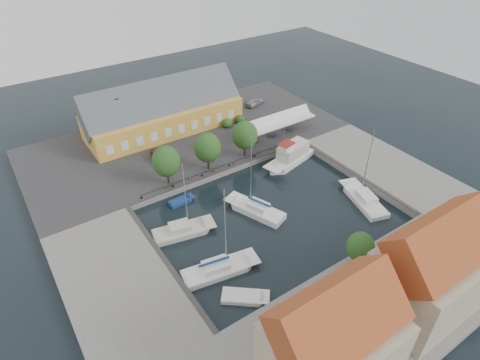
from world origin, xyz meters
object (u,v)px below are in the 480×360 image
Objects in this scene: warehouse at (159,112)px; west_boat_b at (183,231)px; car_silver at (255,102)px; trawler at (291,157)px; tent_canopy at (278,122)px; launch_sw at (244,298)px; launch_nw at (181,202)px; center_sailboat at (256,210)px; car_red at (159,156)px; east_boat_c at (364,200)px; west_boat_d at (219,270)px.

warehouse is 28.32m from west_boat_b.
trawler is at bearing 145.32° from car_silver.
car_silver is 0.39× the size of west_boat_b.
tent_canopy is 1.31× the size of trawler.
warehouse is 40.87m from launch_sw.
car_silver is at bearing 40.06° from west_boat_b.
launch_nw is at bearing 64.42° from west_boat_b.
center_sailboat is (1.20, -28.42, -4.06)m from warehouse.
center_sailboat is (-19.29, -27.07, -1.40)m from car_silver.
launch_nw is (2.06, 19.28, -0.00)m from launch_sw.
launch_nw is at bearing -95.37° from car_red.
car_red is 32.79m from east_boat_c.
east_boat_c is 2.20× the size of launch_sw.
east_boat_c reaches higher than car_silver.
east_boat_c is at bearing -47.85° from car_red.
west_boat_b reaches higher than trawler.
launch_nw is at bearing 80.65° from west_boat_d.
tent_canopy is at bearing 67.98° from trawler.
car_silver is 1.14× the size of launch_nw.
center_sailboat is 1.09× the size of west_boat_b.
west_boat_d is (-24.56, 0.43, 0.01)m from east_boat_c.
trawler is 20.19m from launch_nw.
launch_sw is at bearing -86.45° from west_boat_d.
trawler is at bearing 13.17° from west_boat_b.
trawler is 29.06m from launch_sw.
trawler is at bearing 31.49° from west_boat_d.
warehouse is 2.40× the size of east_boat_c.
west_boat_b is 6.61m from launch_nw.
car_silver is 20.82m from trawler.
west_boat_b is 0.91× the size of west_boat_d.
car_silver is at bearing 48.78° from west_boat_d.
tent_canopy is 8.18m from trawler.
car_silver is (20.49, -1.35, -2.66)m from warehouse.
trawler is (12.50, 7.40, 0.65)m from center_sailboat.
west_boat_b is (-23.02, -5.39, -0.76)m from trawler.
trawler reaches higher than launch_sw.
tent_canopy is 3.12× the size of car_silver.
center_sailboat reaches higher than car_red.
east_boat_c reaches higher than car_red.
east_boat_c reaches higher than trawler.
launch_nw is at bearing -107.54° from warehouse.
warehouse is at bearing 75.77° from west_boat_d.
car_red reaches higher than car_silver.
car_silver is 38.97m from west_boat_b.
west_boat_d reaches higher than launch_nw.
center_sailboat reaches higher than launch_sw.
west_boat_d is at bearing -86.69° from west_boat_b.
car_red is at bearing 169.15° from tent_canopy.
west_boat_d is (-29.32, -33.47, -1.50)m from car_silver.
car_red is at bearing 148.68° from trawler.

